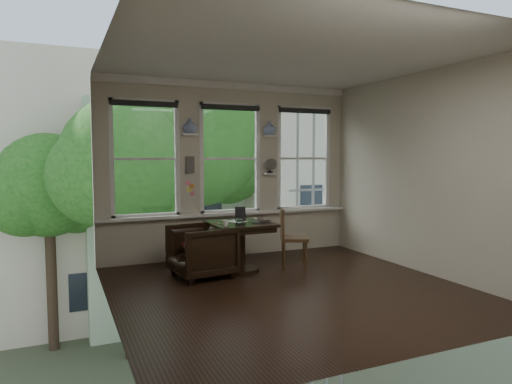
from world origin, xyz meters
name	(u,v)px	position (x,y,z in m)	size (l,w,h in m)	color
ground	(289,289)	(0.00, 0.00, 0.00)	(4.50, 4.50, 0.00)	black
ceiling	(291,57)	(0.00, 0.00, 3.00)	(4.50, 4.50, 0.00)	silver
wall_back	(229,170)	(0.00, 2.25, 1.50)	(4.50, 4.50, 0.00)	beige
wall_front	(416,186)	(0.00, -2.25, 1.50)	(4.50, 4.50, 0.00)	beige
wall_left	(108,179)	(-2.25, 0.00, 1.50)	(4.50, 4.50, 0.00)	beige
wall_right	(424,173)	(2.25, 0.00, 1.50)	(4.50, 4.50, 0.00)	beige
window_left	(145,159)	(-1.45, 2.25, 1.70)	(1.10, 0.12, 1.90)	white
window_center	(229,159)	(0.00, 2.25, 1.70)	(1.10, 0.12, 1.90)	white
window_right	(302,158)	(1.45, 2.25, 1.70)	(1.10, 0.12, 1.90)	white
shelf_left	(190,134)	(-0.72, 2.15, 2.10)	(0.26, 0.16, 0.03)	white
shelf_right	(270,136)	(0.72, 2.15, 2.10)	(0.26, 0.16, 0.03)	white
intercom	(190,165)	(-0.72, 2.18, 1.60)	(0.14, 0.06, 0.28)	#59544F
sticky_notes	(190,186)	(-0.72, 2.19, 1.25)	(0.16, 0.01, 0.24)	pink
desk_fan	(270,168)	(0.72, 2.13, 1.53)	(0.20, 0.20, 0.24)	#59544F
vase_left	(190,126)	(-0.72, 2.15, 2.24)	(0.24, 0.24, 0.25)	white
vase_right	(270,128)	(0.72, 2.15, 2.24)	(0.24, 0.24, 0.25)	white
table	(241,247)	(-0.24, 1.12, 0.38)	(0.90, 0.90, 0.75)	black
armchair_left	(201,251)	(-0.88, 1.05, 0.38)	(0.82, 0.84, 0.76)	black
cushion_red	(201,246)	(-0.88, 1.05, 0.45)	(0.45, 0.45, 0.06)	maroon
side_chair_right	(294,238)	(0.64, 1.05, 0.46)	(0.42, 0.42, 0.92)	#442C18
laptop	(262,222)	(0.04, 0.96, 0.76)	(0.32, 0.20, 0.03)	black
mug	(225,223)	(-0.58, 0.85, 0.79)	(0.09, 0.09, 0.09)	white
drinking_glass	(240,221)	(-0.34, 0.91, 0.80)	(0.12, 0.12, 0.09)	white
tablet	(240,214)	(-0.20, 1.25, 0.86)	(0.16, 0.02, 0.22)	black
papers	(236,221)	(-0.27, 1.23, 0.75)	(0.22, 0.30, 0.00)	silver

